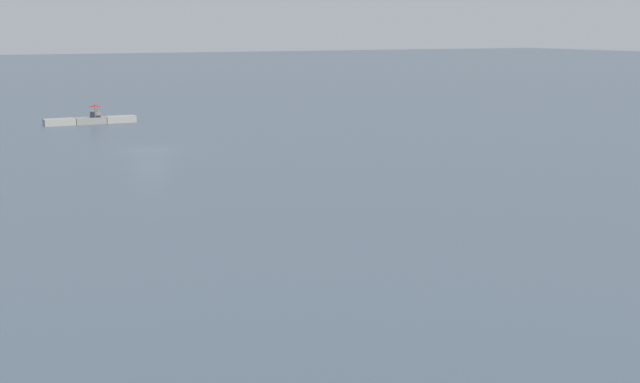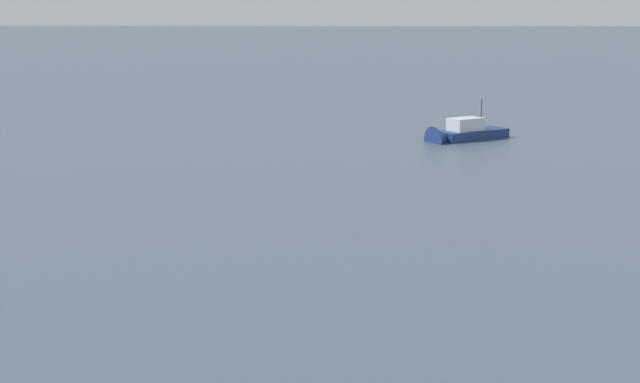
# 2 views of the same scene
# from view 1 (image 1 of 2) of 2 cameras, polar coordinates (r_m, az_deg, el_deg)

# --- Properties ---
(ground_plane) EXTENTS (500.00, 500.00, 0.00)m
(ground_plane) POSITION_cam_1_polar(r_m,az_deg,el_deg) (66.25, -11.21, 2.70)
(ground_plane) COLOR #475666
(seawall_pier) EXTENTS (8.69, 1.41, 0.64)m
(seawall_pier) POSITION_cam_1_polar(r_m,az_deg,el_deg) (85.85, -14.99, 4.56)
(seawall_pier) COLOR gray
(seawall_pier) RESTS_ON ground_plane
(person_seated_grey_left) EXTENTS (0.45, 0.64, 0.73)m
(person_seated_grey_left) POSITION_cam_1_polar(r_m,az_deg,el_deg) (85.77, -14.50, 4.97)
(person_seated_grey_left) COLOR #1E2333
(person_seated_grey_left) RESTS_ON seawall_pier
(person_seated_dark_right) EXTENTS (0.45, 0.64, 0.73)m
(person_seated_dark_right) POSITION_cam_1_polar(r_m,az_deg,el_deg) (85.63, -14.86, 4.94)
(person_seated_dark_right) COLOR #1E2333
(person_seated_dark_right) RESTS_ON seawall_pier
(umbrella_open_red) EXTENTS (1.13, 1.13, 1.25)m
(umbrella_open_red) POSITION_cam_1_polar(r_m,az_deg,el_deg) (85.80, -14.72, 5.53)
(umbrella_open_red) COLOR black
(umbrella_open_red) RESTS_ON seawall_pier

